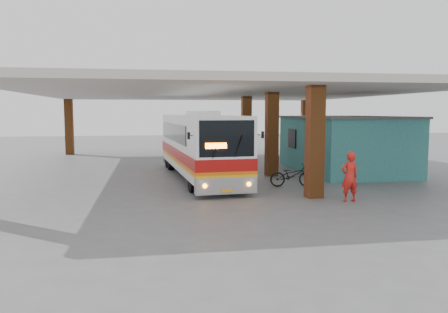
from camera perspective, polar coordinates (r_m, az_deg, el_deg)
name	(u,v)px	position (r m, az deg, el deg)	size (l,w,h in m)	color
ground	(225,187)	(19.58, 0.14, -3.97)	(90.00, 90.00, 0.00)	#515154
brick_columns	(235,133)	(24.50, 1.41, 3.11)	(20.10, 21.60, 4.35)	brown
canopy_roof	(214,92)	(25.82, -1.27, 8.41)	(21.00, 23.00, 0.30)	beige
shop_building	(344,144)	(25.49, 15.36, 1.63)	(5.20, 8.20, 3.11)	#2B6D6C
coach_bus	(199,145)	(22.13, -3.30, 1.54)	(3.28, 11.78, 3.39)	white
motorcycle	(292,175)	(19.77, 8.86, -2.42)	(0.69, 1.98, 1.04)	black
pedestrian	(350,177)	(16.88, 16.08, -2.56)	(0.68, 0.45, 1.87)	red
red_chair	(277,162)	(26.31, 6.97, -0.78)	(0.48, 0.48, 0.71)	#B01221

